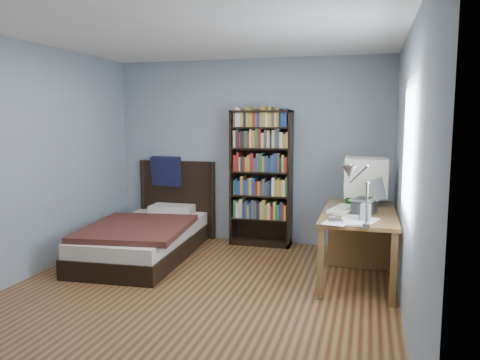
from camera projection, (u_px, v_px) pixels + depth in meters
The scene contains 14 objects.
room at pixel (198, 166), 4.40m from camera, with size 4.20×4.24×2.50m.
desk at pixel (359, 232), 5.33m from camera, with size 0.75×1.48×0.73m.
crt_monitor at pixel (365, 178), 5.30m from camera, with size 0.47×0.45×0.54m.
laptop at pixel (366, 203), 4.79m from camera, with size 0.38×0.35×0.36m.
desk_lamp at pixel (353, 178), 3.77m from camera, with size 0.23×0.51×0.61m.
keyboard at pixel (343, 210), 4.91m from camera, with size 0.19×0.50×0.03m, color beige.
speaker at pixel (366, 213), 4.43m from camera, with size 0.08×0.08×0.16m, color gray.
soda_can at pixel (349, 202), 5.15m from camera, with size 0.06×0.06×0.11m, color #073716.
mouse at pixel (357, 204), 5.21m from camera, with size 0.07×0.12×0.04m, color silver.
phone_silver at pixel (332, 215), 4.66m from camera, with size 0.05×0.10×0.02m, color silver.
phone_grey at pixel (332, 218), 4.52m from camera, with size 0.05×0.10×0.02m, color gray.
external_drive at pixel (336, 221), 4.38m from camera, with size 0.12×0.12×0.02m, color gray.
bookshelf at pixel (261, 178), 6.25m from camera, with size 0.81×0.30×1.81m.
bed at pixel (149, 234), 5.90m from camera, with size 1.31×2.23×1.16m.
Camera 1 is at (1.58, -4.12, 1.69)m, focal length 35.00 mm.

